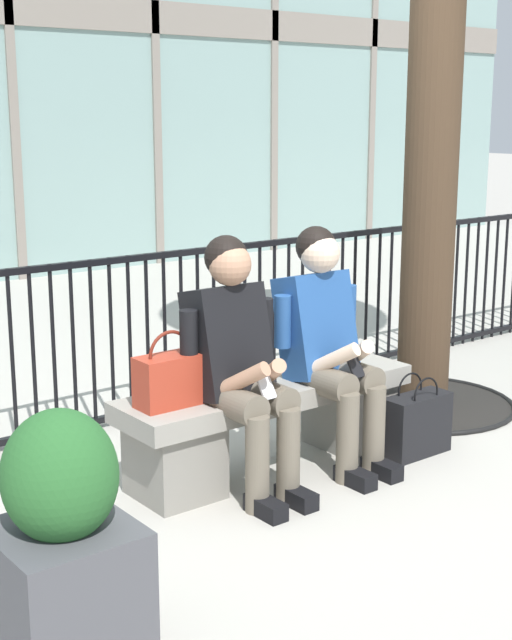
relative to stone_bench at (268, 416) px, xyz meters
name	(u,v)px	position (x,y,z in m)	size (l,w,h in m)	color
ground_plane	(268,467)	(0.00, 0.00, -0.27)	(60.00, 60.00, 0.00)	#B2ADA3
stone_bench	(268,416)	(0.00, 0.00, 0.00)	(1.60, 0.44, 0.45)	gray
seated_person_with_phone	(239,358)	(-0.28, -0.13, 0.38)	(0.52, 0.66, 1.21)	#6B6051
seated_person_companion	(328,340)	(0.28, -0.13, 0.38)	(0.52, 0.66, 1.21)	#6B6051
handbag_on_bench	(171,379)	(-0.58, -0.01, 0.31)	(0.32, 0.16, 0.35)	#B23823
shopping_bag	(417,424)	(0.73, -0.33, -0.10)	(0.38, 0.16, 0.43)	black
plaza_railing	(156,334)	(0.00, 1.05, 0.22)	(8.90, 0.04, 0.98)	black
planter	(63,544)	(-1.55, -0.86, 0.12)	(0.44, 0.44, 0.85)	#4C4C51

